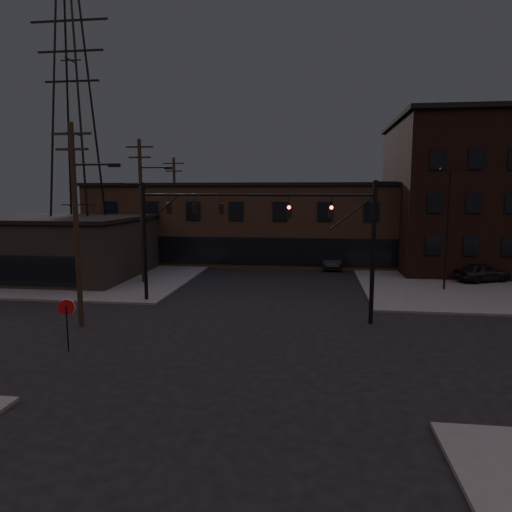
% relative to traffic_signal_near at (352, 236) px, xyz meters
% --- Properties ---
extents(ground, '(140.00, 140.00, 0.00)m').
position_rel_traffic_signal_near_xyz_m(ground, '(-5.36, -4.50, -4.93)').
color(ground, black).
rests_on(ground, ground).
extents(sidewalk_nw, '(30.00, 30.00, 0.15)m').
position_rel_traffic_signal_near_xyz_m(sidewalk_nw, '(-27.36, 17.50, -4.86)').
color(sidewalk_nw, '#474744').
rests_on(sidewalk_nw, ground).
extents(building_row, '(40.00, 12.00, 8.00)m').
position_rel_traffic_signal_near_xyz_m(building_row, '(-5.36, 23.50, -0.93)').
color(building_row, brown).
rests_on(building_row, ground).
extents(building_right, '(22.00, 16.00, 14.00)m').
position_rel_traffic_signal_near_xyz_m(building_right, '(16.64, 21.50, 2.07)').
color(building_right, black).
rests_on(building_right, ground).
extents(building_left, '(16.00, 12.00, 5.00)m').
position_rel_traffic_signal_near_xyz_m(building_left, '(-25.36, 11.50, -2.43)').
color(building_left, black).
rests_on(building_left, ground).
extents(traffic_signal_near, '(7.12, 0.24, 8.00)m').
position_rel_traffic_signal_near_xyz_m(traffic_signal_near, '(0.00, 0.00, 0.00)').
color(traffic_signal_near, black).
rests_on(traffic_signal_near, ground).
extents(traffic_signal_far, '(7.12, 0.24, 8.00)m').
position_rel_traffic_signal_near_xyz_m(traffic_signal_far, '(-12.07, 3.50, 0.08)').
color(traffic_signal_far, black).
rests_on(traffic_signal_far, ground).
extents(stop_sign, '(0.72, 0.33, 2.48)m').
position_rel_traffic_signal_near_xyz_m(stop_sign, '(-13.36, -6.49, -3.09)').
color(stop_sign, black).
rests_on(stop_sign, ground).
extents(utility_pole_near, '(3.70, 0.28, 11.00)m').
position_rel_traffic_signal_near_xyz_m(utility_pole_near, '(-14.79, -2.50, 0.94)').
color(utility_pole_near, black).
rests_on(utility_pole_near, ground).
extents(utility_pole_mid, '(3.70, 0.28, 11.50)m').
position_rel_traffic_signal_near_xyz_m(utility_pole_mid, '(-15.79, 9.50, 1.19)').
color(utility_pole_mid, black).
rests_on(utility_pole_mid, ground).
extents(utility_pole_far, '(2.20, 0.28, 11.00)m').
position_rel_traffic_signal_near_xyz_m(utility_pole_far, '(-16.86, 21.50, 0.85)').
color(utility_pole_far, black).
rests_on(utility_pole_far, ground).
extents(transmission_tower, '(7.00, 7.00, 25.00)m').
position_rel_traffic_signal_near_xyz_m(transmission_tower, '(-23.36, 13.50, 7.57)').
color(transmission_tower, black).
rests_on(transmission_tower, ground).
extents(lot_light_a, '(1.50, 0.28, 9.14)m').
position_rel_traffic_signal_near_xyz_m(lot_light_a, '(7.64, 9.50, 0.58)').
color(lot_light_a, black).
rests_on(lot_light_a, ground).
extents(lot_light_b, '(1.50, 0.28, 9.14)m').
position_rel_traffic_signal_near_xyz_m(lot_light_b, '(13.64, 14.50, 0.58)').
color(lot_light_b, black).
rests_on(lot_light_b, ground).
extents(parked_car_lot_a, '(4.87, 3.44, 1.54)m').
position_rel_traffic_signal_near_xyz_m(parked_car_lot_a, '(11.52, 12.99, -4.01)').
color(parked_car_lot_a, black).
rests_on(parked_car_lot_a, sidewalk_ne).
extents(parked_car_lot_b, '(5.13, 2.12, 1.48)m').
position_rel_traffic_signal_near_xyz_m(parked_car_lot_b, '(10.14, 16.96, -4.04)').
color(parked_car_lot_b, '#B1B1B3').
rests_on(parked_car_lot_b, sidewalk_ne).
extents(car_crossing, '(2.23, 5.00, 1.59)m').
position_rel_traffic_signal_near_xyz_m(car_crossing, '(-0.15, 18.92, -4.13)').
color(car_crossing, black).
rests_on(car_crossing, ground).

